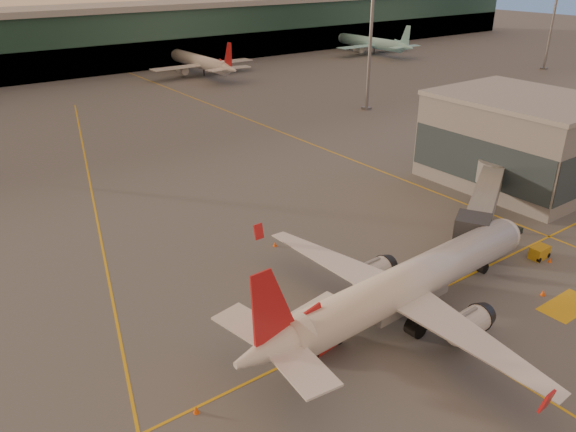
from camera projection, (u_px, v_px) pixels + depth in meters
ground at (403, 357)px, 45.85m from camera, size 600.00×600.00×0.00m
taxi_markings at (116, 204)px, 74.43m from camera, size 100.12×173.00×0.01m
terminal at (1, 46)px, 145.82m from camera, size 400.00×20.00×17.60m
gate_building at (519, 141)px, 78.91m from camera, size 18.40×22.40×12.60m
mast_east_near at (371, 37)px, 114.57m from camera, size 2.40×2.40×25.60m
mast_east_far at (554, 16)px, 157.90m from camera, size 2.40×2.40×25.60m
main_airplane at (404, 287)px, 49.25m from camera, size 34.96×31.46×10.56m
jet_bridge at (486, 197)px, 67.16m from camera, size 21.37×13.75×5.42m
catering_truck at (317, 325)px, 46.06m from camera, size 5.36×2.94×3.94m
gpu_cart at (540, 253)px, 60.76m from camera, size 2.33×1.39×1.33m
pushback_tug at (475, 243)px, 62.79m from camera, size 3.40×2.05×1.68m
cone_nose at (550, 260)px, 60.08m from camera, size 0.39×0.39×0.49m
cone_tail at (196, 410)px, 40.14m from camera, size 0.46×0.46×0.59m
cone_wing_left at (275, 244)px, 63.39m from camera, size 0.44×0.44×0.57m
cone_fwd at (543, 293)px, 54.14m from camera, size 0.49×0.49×0.62m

